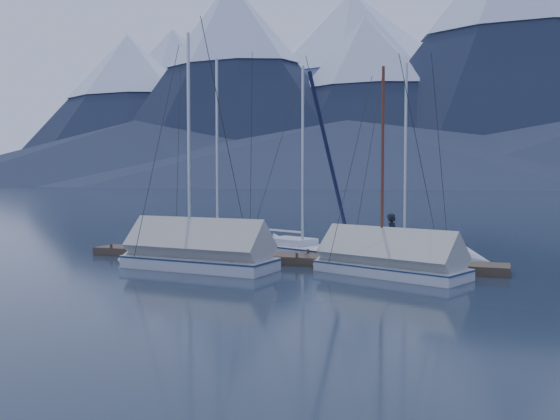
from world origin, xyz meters
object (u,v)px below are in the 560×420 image
Objects in this scene: person at (392,236)px; sailboat_open_right at (415,256)px; sailboat_covered_far at (187,256)px; sailboat_covered_near at (378,263)px; sailboat_open_left at (229,247)px; sailboat_open_mid at (311,253)px.

sailboat_open_right is at bearing -3.77° from person.
person is (7.49, 3.08, 0.75)m from sailboat_covered_far.
sailboat_covered_near is (-0.69, -4.42, 0.25)m from sailboat_open_right.
sailboat_open_right is at bearing 35.44° from sailboat_covered_far.
sailboat_open_right is at bearing -0.63° from sailboat_open_left.
sailboat_open_mid is at bearing -171.02° from sailboat_open_right.
sailboat_open_right is (4.53, 0.72, -0.00)m from sailboat_open_mid.
sailboat_open_mid is at bearing -10.28° from sailboat_open_left.
person is (8.51, -2.71, 1.06)m from sailboat_open_left.
sailboat_covered_far is at bearing -124.89° from sailboat_open_mid.
sailboat_open_mid is 4.59m from sailboat_open_right.
sailboat_open_left is 9.03m from sailboat_open_right.
person is at bearing -17.69° from sailboat_open_left.
sailboat_open_left is 1.22× the size of sailboat_covered_near.
sailboat_open_left is 1.02× the size of sailboat_covered_far.
sailboat_open_left reaches higher than sailboat_open_right.
sailboat_open_mid is 5.24× the size of person.
sailboat_open_right is at bearing 8.98° from sailboat_open_mid.
sailboat_covered_far is at bearing -170.09° from sailboat_covered_near.
sailboat_open_left reaches higher than sailboat_covered_far.
sailboat_open_left is 1.08× the size of sailboat_open_mid.
sailboat_open_left is at bearing 79.84° from person.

